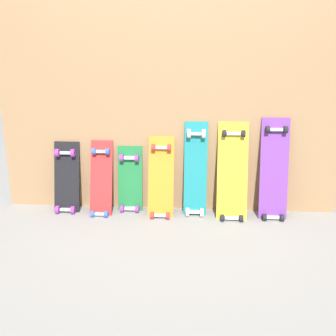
# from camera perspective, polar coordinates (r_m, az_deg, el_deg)

# --- Properties ---
(ground_plane) EXTENTS (12.00, 12.00, 0.00)m
(ground_plane) POSITION_cam_1_polar(r_m,az_deg,el_deg) (3.31, 0.08, -6.01)
(ground_plane) COLOR gray
(plywood_wall_panel) EXTENTS (2.68, 0.04, 1.83)m
(plywood_wall_panel) POSITION_cam_1_polar(r_m,az_deg,el_deg) (3.14, 0.18, 10.03)
(plywood_wall_panel) COLOR #99724C
(plywood_wall_panel) RESTS_ON ground
(skateboard_black) EXTENTS (0.20, 0.20, 0.62)m
(skateboard_black) POSITION_cam_1_polar(r_m,az_deg,el_deg) (3.34, -14.14, -1.81)
(skateboard_black) COLOR black
(skateboard_black) RESTS_ON ground
(skateboard_red) EXTENTS (0.18, 0.24, 0.65)m
(skateboard_red) POSITION_cam_1_polar(r_m,az_deg,el_deg) (3.24, -9.44, -2.05)
(skateboard_red) COLOR #B22626
(skateboard_red) RESTS_ON ground
(skateboard_green) EXTENTS (0.20, 0.14, 0.59)m
(skateboard_green) POSITION_cam_1_polar(r_m,az_deg,el_deg) (3.26, -5.38, -2.11)
(skateboard_green) COLOR #1E7238
(skateboard_green) RESTS_ON ground
(skateboard_orange) EXTENTS (0.20, 0.25, 0.69)m
(skateboard_orange) POSITION_cam_1_polar(r_m,az_deg,el_deg) (3.16, -1.01, -1.90)
(skateboard_orange) COLOR orange
(skateboard_orange) RESTS_ON ground
(skateboard_teal) EXTENTS (0.18, 0.19, 0.79)m
(skateboard_teal) POSITION_cam_1_polar(r_m,az_deg,el_deg) (3.16, 3.91, -0.69)
(skateboard_teal) COLOR #197A7F
(skateboard_teal) RESTS_ON ground
(skateboard_yellow) EXTENTS (0.23, 0.26, 0.80)m
(skateboard_yellow) POSITION_cam_1_polar(r_m,az_deg,el_deg) (3.14, 9.09, -1.09)
(skateboard_yellow) COLOR gold
(skateboard_yellow) RESTS_ON ground
(skateboard_purple) EXTENTS (0.21, 0.22, 0.84)m
(skateboard_purple) POSITION_cam_1_polar(r_m,az_deg,el_deg) (3.20, 14.75, -0.76)
(skateboard_purple) COLOR #6B338C
(skateboard_purple) RESTS_ON ground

